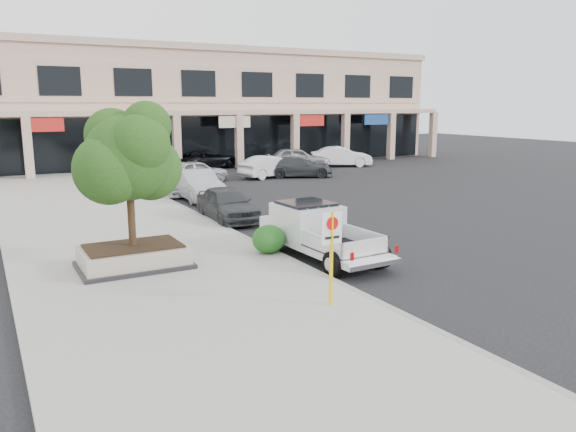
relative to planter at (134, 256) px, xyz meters
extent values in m
plane|color=black|center=(6.10, -3.17, -0.48)|extent=(120.00, 120.00, 0.00)
cube|color=gray|center=(0.60, 2.83, -0.40)|extent=(8.00, 52.00, 0.15)
cube|color=gray|center=(4.55, 2.83, -0.40)|extent=(0.20, 52.00, 0.15)
cube|color=tan|center=(14.10, 30.83, 4.02)|extent=(40.00, 10.00, 9.00)
cube|color=tan|center=(14.10, 30.83, 8.77)|extent=(40.40, 10.40, 0.50)
cube|color=tan|center=(14.10, 24.73, 3.82)|extent=(40.00, 2.20, 0.35)
cube|color=tan|center=(34.10, 23.88, 1.62)|extent=(0.55, 0.55, 4.20)
cube|color=black|center=(14.10, 25.78, 1.52)|extent=(39.20, 0.08, 3.90)
cube|color=black|center=(0.00, 0.00, -0.27)|extent=(3.20, 2.20, 0.12)
cube|color=#B0A193|center=(0.00, 0.00, 0.04)|extent=(3.00, 2.00, 0.50)
cube|color=black|center=(0.00, 0.00, 0.32)|extent=(2.70, 1.70, 0.06)
cylinder|color=black|center=(0.00, 0.00, 1.45)|extent=(0.22, 0.22, 2.20)
sphere|color=#16340E|center=(0.00, 0.00, 2.95)|extent=(2.50, 2.50, 2.50)
sphere|color=#16340E|center=(0.70, 0.30, 2.55)|extent=(1.90, 1.90, 1.90)
sphere|color=#16340E|center=(-0.30, 0.50, 3.55)|extent=(1.60, 1.60, 1.60)
cylinder|color=yellow|center=(3.39, -5.53, 0.82)|extent=(0.09, 0.09, 2.30)
cube|color=white|center=(3.39, -5.53, 1.57)|extent=(0.55, 0.03, 0.78)
cylinder|color=red|center=(3.39, -5.56, 1.69)|extent=(0.32, 0.01, 0.32)
ellipsoid|color=#134215|center=(4.26, -0.52, 0.14)|extent=(1.10, 0.99, 0.93)
imported|color=#2F3235|center=(5.38, 5.59, 0.26)|extent=(1.94, 4.40, 1.48)
imported|color=#9A9DA2|center=(6.08, 11.27, 0.31)|extent=(1.79, 4.83, 1.58)
imported|color=white|center=(5.48, 14.00, 0.20)|extent=(2.40, 4.85, 1.35)
imported|color=black|center=(5.87, 20.12, 0.34)|extent=(2.94, 5.99, 1.64)
imported|color=#ABAFB3|center=(8.30, 17.70, 0.24)|extent=(4.40, 2.23, 1.44)
imported|color=silver|center=(13.59, 17.63, 0.27)|extent=(4.76, 2.67, 1.49)
imported|color=#303235|center=(15.38, 16.90, 0.21)|extent=(5.08, 3.69, 1.37)
imported|color=black|center=(11.61, 24.50, 0.26)|extent=(5.82, 4.17, 1.47)
imported|color=#96989E|center=(17.68, 21.14, 0.36)|extent=(5.27, 3.51, 1.67)
imported|color=white|center=(21.74, 21.01, 0.32)|extent=(5.06, 3.56, 1.58)
camera|label=1|loc=(-3.77, -16.36, 4.46)|focal=35.00mm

